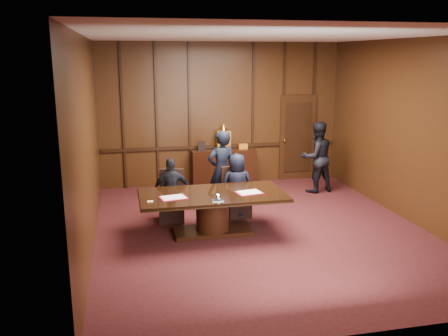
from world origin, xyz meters
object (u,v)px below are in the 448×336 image
at_px(signatory_left, 172,190).
at_px(witness_right, 316,157).
at_px(sideboard, 224,166).
at_px(witness_left, 222,171).
at_px(conference_table, 213,207).
at_px(signatory_right, 237,186).

bearing_deg(signatory_left, witness_right, -159.10).
height_order(sideboard, witness_left, witness_left).
xyz_separation_m(sideboard, conference_table, (-0.90, -3.23, 0.02)).
distance_m(sideboard, witness_right, 2.30).
height_order(signatory_left, witness_left, witness_left).
xyz_separation_m(sideboard, signatory_right, (-0.25, -2.43, 0.16)).
distance_m(conference_table, witness_right, 3.66).
bearing_deg(witness_left, conference_table, 56.74).
distance_m(signatory_right, witness_left, 0.55).
bearing_deg(witness_right, signatory_right, 21.61).
distance_m(witness_left, witness_right, 2.64).
height_order(signatory_right, witness_right, witness_right).
distance_m(sideboard, conference_table, 3.35).
height_order(signatory_left, witness_right, witness_right).
bearing_deg(witness_right, conference_table, 27.04).
distance_m(signatory_right, witness_right, 2.66).
height_order(sideboard, signatory_left, sideboard).
xyz_separation_m(sideboard, witness_right, (2.01, -1.05, 0.35)).
xyz_separation_m(sideboard, signatory_left, (-1.55, -2.43, 0.15)).
height_order(conference_table, signatory_right, signatory_right).
distance_m(signatory_left, signatory_right, 1.30).
bearing_deg(conference_table, sideboard, 74.40).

